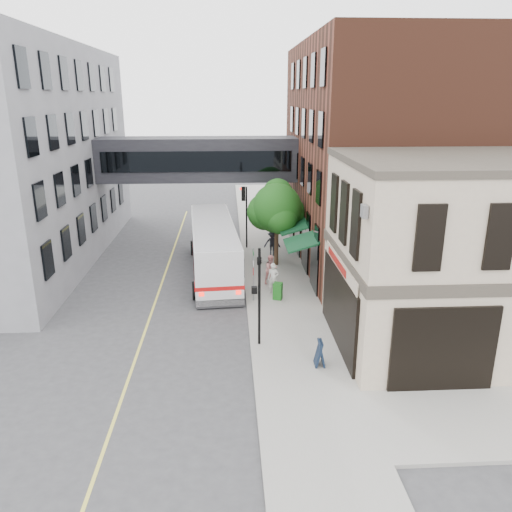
{
  "coord_description": "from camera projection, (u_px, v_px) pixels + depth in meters",
  "views": [
    {
      "loc": [
        -0.86,
        -18.17,
        10.81
      ],
      "look_at": [
        0.41,
        4.75,
        3.42
      ],
      "focal_mm": 35.0,
      "sensor_mm": 36.0,
      "label": 1
    }
  ],
  "objects": [
    {
      "name": "skyway_bridge",
      "position": [
        198.0,
        159.0,
        35.58
      ],
      "size": [
        14.0,
        3.18,
        3.0
      ],
      "color": "black",
      "rests_on": "ground"
    },
    {
      "name": "ground",
      "position": [
        253.0,
        370.0,
        20.63
      ],
      "size": [
        120.0,
        120.0,
        0.0
      ],
      "primitive_type": "plane",
      "color": "#38383A",
      "rests_on": "ground"
    },
    {
      "name": "sandwich_board",
      "position": [
        320.0,
        353.0,
        20.54
      ],
      "size": [
        0.41,
        0.63,
        1.1
      ],
      "primitive_type": "cube",
      "rotation": [
        0.0,
        0.0,
        -0.03
      ],
      "color": "black",
      "rests_on": "sidewalk_main"
    },
    {
      "name": "pedestrian_a",
      "position": [
        273.0,
        278.0,
        28.03
      ],
      "size": [
        0.73,
        0.58,
        1.75
      ],
      "primitive_type": "imported",
      "rotation": [
        0.0,
        0.0,
        -0.28
      ],
      "color": "silver",
      "rests_on": "sidewalk_main"
    },
    {
      "name": "traffic_signal_far",
      "position": [
        245.0,
        205.0,
        35.77
      ],
      "size": [
        0.53,
        0.28,
        4.5
      ],
      "color": "black",
      "rests_on": "sidewalk_main"
    },
    {
      "name": "brick_building",
      "position": [
        391.0,
        156.0,
        33.26
      ],
      "size": [
        13.76,
        18.0,
        14.0
      ],
      "color": "#4A2417",
      "rests_on": "ground"
    },
    {
      "name": "traffic_signal_near",
      "position": [
        259.0,
        285.0,
        21.63
      ],
      "size": [
        0.44,
        0.22,
        4.6
      ],
      "color": "black",
      "rests_on": "sidewalk_main"
    },
    {
      "name": "pedestrian_b",
      "position": [
        271.0,
        269.0,
        29.49
      ],
      "size": [
        1.07,
        1.01,
        1.74
      ],
      "primitive_type": "imported",
      "rotation": [
        0.0,
        0.0,
        0.58
      ],
      "color": "pink",
      "rests_on": "sidewalk_main"
    },
    {
      "name": "bus",
      "position": [
        214.0,
        246.0,
        31.46
      ],
      "size": [
        3.6,
        11.99,
        3.18
      ],
      "color": "silver",
      "rests_on": "ground"
    },
    {
      "name": "corner_building",
      "position": [
        456.0,
        255.0,
        21.71
      ],
      "size": [
        10.19,
        8.12,
        8.45
      ],
      "color": "tan",
      "rests_on": "ground"
    },
    {
      "name": "street_tree",
      "position": [
        276.0,
        208.0,
        32.1
      ],
      "size": [
        3.8,
        3.2,
        5.6
      ],
      "color": "#382619",
      "rests_on": "sidewalk_main"
    },
    {
      "name": "lane_marking",
      "position": [
        161.0,
        285.0,
        29.86
      ],
      "size": [
        0.12,
        40.0,
        0.01
      ],
      "primitive_type": "cube",
      "color": "#D8CC4C",
      "rests_on": "ground"
    },
    {
      "name": "street_sign_pole",
      "position": [
        253.0,
        270.0,
        26.71
      ],
      "size": [
        0.08,
        0.75,
        3.0
      ],
      "color": "gray",
      "rests_on": "sidewalk_main"
    },
    {
      "name": "newspaper_box",
      "position": [
        278.0,
        291.0,
        27.29
      ],
      "size": [
        0.58,
        0.55,
        0.94
      ],
      "primitive_type": "cube",
      "rotation": [
        0.0,
        0.0,
        -0.34
      ],
      "color": "#155D16",
      "rests_on": "sidewalk_main"
    },
    {
      "name": "pedestrian_c",
      "position": [
        272.0,
        243.0,
        34.66
      ],
      "size": [
        1.19,
        0.75,
        1.77
      ],
      "primitive_type": "imported",
      "rotation": [
        0.0,
        0.0,
        -0.08
      ],
      "color": "black",
      "rests_on": "sidewalk_main"
    },
    {
      "name": "sidewalk_main",
      "position": [
        272.0,
        261.0,
        34.01
      ],
      "size": [
        4.0,
        60.0,
        0.15
      ],
      "primitive_type": "cube",
      "color": "gray",
      "rests_on": "ground"
    }
  ]
}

